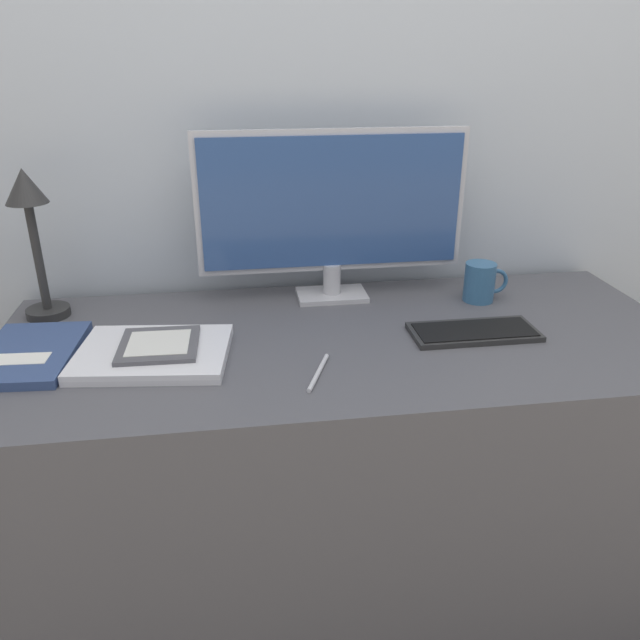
% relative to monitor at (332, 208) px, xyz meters
% --- Properties ---
extents(wall_back, '(3.60, 0.05, 2.40)m').
position_rel_monitor_xyz_m(wall_back, '(-0.01, 0.14, 0.26)').
color(wall_back, '#B2BCC6').
rests_on(wall_back, ground_plane).
extents(desk, '(1.51, 0.65, 0.71)m').
position_rel_monitor_xyz_m(desk, '(-0.01, -0.24, -0.58)').
color(desk, '#4C4C51').
rests_on(desk, ground_plane).
extents(monitor, '(0.65, 0.11, 0.41)m').
position_rel_monitor_xyz_m(monitor, '(0.00, 0.00, 0.00)').
color(monitor, '#B7B7BC').
rests_on(monitor, desk).
extents(keyboard, '(0.28, 0.12, 0.01)m').
position_rel_monitor_xyz_m(keyboard, '(0.27, -0.27, -0.22)').
color(keyboard, '#282828').
rests_on(keyboard, desk).
extents(laptop, '(0.32, 0.26, 0.02)m').
position_rel_monitor_xyz_m(laptop, '(-0.41, -0.28, -0.21)').
color(laptop, silver).
rests_on(laptop, desk).
extents(ereader, '(0.16, 0.16, 0.01)m').
position_rel_monitor_xyz_m(ereader, '(-0.40, -0.28, -0.20)').
color(ereader, '#4C4C51').
rests_on(ereader, laptop).
extents(desk_lamp, '(0.10, 0.10, 0.34)m').
position_rel_monitor_xyz_m(desk_lamp, '(-0.68, -0.02, -0.00)').
color(desk_lamp, '#282828').
rests_on(desk_lamp, desk).
extents(notebook, '(0.20, 0.29, 0.02)m').
position_rel_monitor_xyz_m(notebook, '(-0.66, -0.25, -0.22)').
color(notebook, '#334775').
rests_on(notebook, desk).
extents(coffee_mug, '(0.11, 0.08, 0.10)m').
position_rel_monitor_xyz_m(coffee_mug, '(0.36, -0.08, -0.18)').
color(coffee_mug, '#336089').
rests_on(coffee_mug, desk).
extents(pen, '(0.06, 0.14, 0.01)m').
position_rel_monitor_xyz_m(pen, '(-0.09, -0.40, -0.22)').
color(pen, silver).
rests_on(pen, desk).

